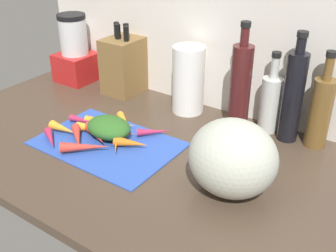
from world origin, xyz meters
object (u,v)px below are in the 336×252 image
Objects in this scene: knife_block at (125,65)px; carrot_10 at (116,138)px; winter_squash at (233,158)px; blender_appliance at (75,53)px; carrot_0 at (77,138)px; bottle_3 at (320,111)px; carrot_1 at (117,135)px; carrot_7 at (63,129)px; bottle_2 at (293,96)px; carrot_8 at (100,128)px; carrot_11 at (85,120)px; carrot_6 at (131,143)px; carrot_2 at (85,147)px; carrot_3 at (125,122)px; bottle_1 at (270,102)px; cutting_board at (107,143)px; paper_towel_roll at (188,80)px; bottle_0 at (240,87)px; carrot_12 at (154,132)px; carrot_9 at (111,123)px; carrot_4 at (95,134)px; carrot_5 at (51,139)px.

carrot_10 is at bearing -54.36° from knife_block.
winter_squash is 0.83× the size of blender_appliance.
bottle_3 is at bearing 34.43° from carrot_0.
carrot_1 is 1.20× the size of carrot_7.
carrot_0 is 67.05cm from bottle_2.
carrot_0 is 8.60cm from carrot_8.
knife_block is at bearing 103.83° from carrot_11.
carrot_6 is at bearing -8.12° from carrot_11.
knife_block is (-20.42, 43.01, 8.58)cm from carrot_2.
knife_block is 0.97× the size of blender_appliance.
carrot_3 is (-1.00, 19.28, -0.38)cm from carrot_2.
winter_squash is 72.59cm from knife_block.
bottle_1 reaches higher than carrot_6.
carrot_3 is at bearing 137.40° from carrot_6.
cutting_board is 1.81× the size of paper_towel_roll.
cutting_board is 1.25× the size of bottle_2.
carrot_2 is 45.00cm from winter_squash.
bottle_0 reaches higher than carrot_1.
carrot_12 is at bearing -146.41° from bottle_2.
bottle_1 is at bearing 50.83° from carrot_6.
carrot_9 is at bearing -118.53° from paper_towel_roll.
bottle_3 reaches higher than carrot_11.
carrot_4 is at bearing -38.36° from blender_appliance.
carrot_5 is 57.93cm from winter_squash.
bottle_3 reaches higher than carrot_9.
carrot_7 is (-1.22, 6.29, 0.26)cm from carrot_5.
carrot_5 is at bearing -142.42° from bottle_2.
carrot_12 is at bearing 51.58° from cutting_board.
winter_squash is at bearing -94.01° from bottle_2.
paper_towel_roll is 0.67× the size of bottle_0.
carrot_5 is (-9.88, -9.51, -0.21)cm from carrot_4.
knife_block is at bearing 131.89° from carrot_6.
carrot_11 is at bearing 175.37° from carrot_1.
bottle_1 is (8.43, 5.49, -5.02)cm from bottle_0.
carrot_5 is (-15.27, -13.68, 0.09)cm from carrot_1.
carrot_5 is 0.45× the size of paper_towel_roll.
carrot_6 reaches higher than carrot_9.
carrot_3 is 11.71cm from carrot_12.
bottle_2 reaches higher than carrot_0.
knife_block is (-14.27, 40.27, 8.71)cm from carrot_0.
blender_appliance reaches higher than carrot_10.
knife_block is at bearing -179.08° from bottle_3.
carrot_12 is at bearing -137.63° from bottle_1.
bottle_0 reaches higher than carrot_9.
carrot_0 is 13.67cm from carrot_9.
carrot_1 is 32.82cm from paper_towel_roll.
carrot_7 is at bearing -143.41° from carrot_8.
carrot_0 is 23.89cm from carrot_12.
carrot_2 is 19.31cm from carrot_3.
blender_appliance is at bearing -173.50° from knife_block.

